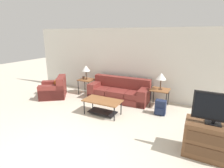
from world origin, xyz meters
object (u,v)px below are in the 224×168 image
Objects in this scene: television at (216,108)px; backpack at (160,108)px; side_table_left at (86,81)px; tv_console at (210,140)px; coffee_table at (102,104)px; table_lamp_left at (86,69)px; side_table_right at (160,91)px; couch at (119,92)px; armchair at (54,90)px; table_lamp_right at (161,76)px.

backpack is (-1.27, 1.48, -0.83)m from television.
side_table_left is 0.63× the size of tv_console.
coffee_table is 3.02m from television.
table_lamp_left reaches higher than side_table_left.
side_table_right is 2.59m from television.
couch is 1.37m from coffee_table.
television reaches higher than coffee_table.
table_lamp_right reaches higher than armchair.
table_lamp_right is (3.87, 0.89, 0.76)m from armchair.
television is at bearing -12.79° from armchair.
table_lamp_left is (0.00, -0.00, 0.50)m from side_table_left.
television reaches higher than side_table_right.
armchair is 2.51m from coffee_table.
television is (1.44, -2.10, 0.51)m from side_table_right.
table_lamp_left is 2.97m from table_lamp_right.
table_lamp_left is 1.23× the size of backpack.
tv_console reaches higher than side_table_left.
table_lamp_left reaches higher than backpack.
table_lamp_right is 2.54m from television.
table_lamp_right is (2.97, 0.00, 0.00)m from table_lamp_left.
side_table_right is at bearing 44.80° from coffee_table.
side_table_right is (2.97, 0.00, 0.00)m from side_table_left.
side_table_right is 0.71m from backpack.
armchair reaches higher than tv_console.
tv_console is 1.96m from backpack.
table_lamp_right is at bearing -0.00° from side_table_left.
side_table_left is at bearing 180.00° from side_table_right.
table_lamp_left is at bearing 154.54° from tv_console.
backpack is at bearing 130.57° from television.
couch reaches higher than backpack.
table_lamp_left is (-1.55, 1.40, 0.71)m from coffee_table.
table_lamp_right is (-0.00, -0.00, 0.50)m from side_table_right.
side_table_left is (0.91, 0.89, 0.26)m from armchair.
table_lamp_left is 3.30m from backpack.
couch is at bearing 19.64° from armchair.
coffee_table is 1.43× the size of television.
couch is at bearing 93.01° from coffee_table.
backpack is (3.13, -0.61, -0.33)m from side_table_left.
backpack is (0.17, -0.61, -0.83)m from table_lamp_right.
side_table_left reaches higher than coffee_table.
armchair is 5.45m from tv_console.
coffee_table is at bearing -135.20° from table_lamp_right.
table_lamp_right reaches higher than coffee_table.
backpack is at bearing -74.85° from table_lamp_right.
table_lamp_left is at bearing 178.57° from couch.
tv_console reaches higher than coffee_table.
couch is 4.87× the size of backpack.
side_table_left is 1.08× the size of table_lamp_left.
table_lamp_right reaches higher than backpack.
armchair is at bearing -167.06° from table_lamp_right.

